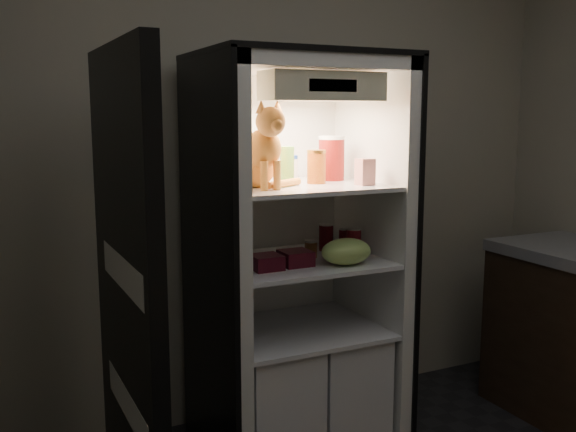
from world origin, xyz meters
name	(u,v)px	position (x,y,z in m)	size (l,w,h in m)	color
room_shell	(525,108)	(0.00, 0.00, 1.62)	(3.60, 3.60, 3.60)	white
refrigerator	(293,287)	(0.00, 1.38, 0.79)	(0.90, 0.72, 1.88)	white
fridge_door	(128,304)	(-0.85, 1.03, 0.91)	(0.07, 0.87, 1.85)	black
tabby_cat	(259,155)	(-0.22, 1.27, 1.43)	(0.32, 0.36, 0.38)	orange
parmesan_shaker	(287,165)	(-0.04, 1.37, 1.38)	(0.07, 0.07, 0.17)	green
mayo_tub	(289,168)	(0.03, 1.49, 1.35)	(0.09, 0.09, 0.12)	white
salsa_jar	(316,167)	(0.08, 1.32, 1.37)	(0.09, 0.09, 0.15)	maroon
pepper_jar	(331,158)	(0.22, 1.42, 1.40)	(0.13, 0.13, 0.21)	maroon
cream_carton	(365,172)	(0.25, 1.17, 1.35)	(0.07, 0.07, 0.12)	silver
soda_can_a	(326,237)	(0.21, 1.44, 1.01)	(0.07, 0.07, 0.13)	black
soda_can_b	(345,240)	(0.28, 1.39, 0.99)	(0.06, 0.06, 0.11)	black
soda_can_c	(353,243)	(0.26, 1.26, 1.01)	(0.07, 0.07, 0.13)	black
condiment_jar	(311,249)	(0.07, 1.33, 0.98)	(0.06, 0.06, 0.08)	brown
grape_bag	(346,251)	(0.14, 1.14, 1.00)	(0.24, 0.17, 0.12)	#92BB57
berry_box_left	(266,262)	(-0.22, 1.21, 0.97)	(0.13, 0.13, 0.06)	#480C1A
berry_box_right	(296,258)	(-0.07, 1.22, 0.97)	(0.13, 0.13, 0.07)	#480C1A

